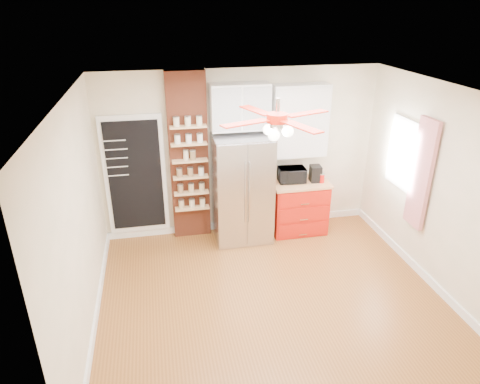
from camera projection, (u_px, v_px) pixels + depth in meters
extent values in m
plane|color=brown|center=(271.00, 296.00, 5.72)|extent=(4.50, 4.50, 0.00)
plane|color=white|center=(278.00, 93.00, 4.61)|extent=(4.50, 4.50, 0.00)
cube|color=#F1E1C1|center=(241.00, 153.00, 6.95)|extent=(4.50, 0.02, 2.70)
cube|color=#F1E1C1|center=(343.00, 315.00, 3.37)|extent=(4.50, 0.02, 2.70)
cube|color=#F1E1C1|center=(79.00, 224.00, 4.75)|extent=(0.02, 4.00, 2.70)
cube|color=#F1E1C1|center=(440.00, 191.00, 5.57)|extent=(0.02, 4.00, 2.70)
cube|color=white|center=(135.00, 176.00, 6.72)|extent=(0.95, 0.04, 1.95)
cube|color=black|center=(135.00, 176.00, 6.69)|extent=(0.82, 0.02, 1.78)
cube|color=brown|center=(189.00, 158.00, 6.72)|extent=(0.60, 0.16, 2.70)
cube|color=#BAB9BF|center=(242.00, 189.00, 6.80)|extent=(0.90, 0.70, 1.75)
cube|color=white|center=(240.00, 107.00, 6.46)|extent=(0.90, 0.35, 0.70)
cube|color=red|center=(298.00, 207.00, 7.21)|extent=(0.90, 0.60, 0.86)
cube|color=tan|center=(299.00, 183.00, 7.02)|extent=(0.94, 0.64, 0.04)
cube|color=white|center=(299.00, 121.00, 6.77)|extent=(0.90, 0.30, 1.15)
cube|color=white|center=(404.00, 154.00, 6.29)|extent=(0.04, 0.75, 1.05)
cube|color=red|center=(421.00, 174.00, 5.83)|extent=(0.06, 0.40, 1.55)
cylinder|color=silver|center=(278.00, 107.00, 4.67)|extent=(0.05, 0.05, 0.20)
cylinder|color=#AB1A0A|center=(277.00, 118.00, 4.72)|extent=(0.24, 0.24, 0.10)
sphere|color=white|center=(277.00, 132.00, 4.79)|extent=(0.13, 0.13, 0.13)
imported|color=black|center=(292.00, 175.00, 6.96)|extent=(0.45, 0.32, 0.24)
cube|color=black|center=(315.00, 174.00, 6.98)|extent=(0.18, 0.22, 0.27)
cylinder|color=red|center=(321.00, 178.00, 6.95)|extent=(0.11, 0.11, 0.15)
cylinder|color=#B5260A|center=(319.00, 175.00, 7.12)|extent=(0.12, 0.12, 0.13)
cylinder|color=beige|center=(186.00, 155.00, 6.57)|extent=(0.11, 0.11, 0.14)
cylinder|color=brown|center=(193.00, 155.00, 6.57)|extent=(0.12, 0.12, 0.14)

